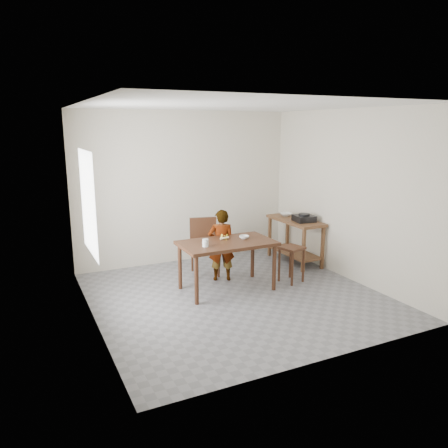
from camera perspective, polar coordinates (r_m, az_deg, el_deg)
name	(u,v)px	position (r m, az deg, el deg)	size (l,w,h in m)	color
floor	(236,297)	(6.48, 1.56, -9.54)	(4.00, 4.00, 0.04)	slate
ceiling	(237,104)	(6.01, 1.72, 15.43)	(4.00, 4.00, 0.04)	white
wall_back	(185,187)	(7.92, -5.13, 4.78)	(4.00, 0.04, 2.70)	beige
wall_front	(330,238)	(4.45, 13.73, -1.75)	(4.00, 0.04, 2.70)	beige
wall_left	(87,218)	(5.48, -17.44, 0.73)	(0.04, 4.00, 2.70)	beige
wall_right	(349,195)	(7.24, 16.00, 3.61)	(0.04, 4.00, 2.70)	beige
window_pane	(88,203)	(5.66, -17.35, 2.64)	(0.02, 1.10, 1.30)	white
dining_table	(227,266)	(6.60, 0.38, -5.48)	(1.40, 0.80, 0.75)	#3F2214
prep_counter	(295,241)	(8.02, 9.24, -2.17)	(0.50, 1.20, 0.80)	brown
child	(221,245)	(6.95, -0.35, -2.77)	(0.42, 0.28, 1.16)	white
dining_chair	(205,247)	(7.25, -2.49, -3.06)	(0.45, 0.45, 0.93)	#3F2214
stool	(291,264)	(7.04, 8.78, -5.21)	(0.33, 0.33, 0.58)	#3F2214
glass_tumbler	(205,243)	(6.22, -2.44, -2.47)	(0.09, 0.09, 0.11)	white
small_bowl	(244,237)	(6.67, 2.63, -1.73)	(0.15, 0.15, 0.05)	silver
banana	(225,238)	(6.61, 0.07, -1.81)	(0.16, 0.11, 0.05)	yellow
serving_bowl	(286,214)	(8.18, 8.09, 1.25)	(0.23, 0.23, 0.06)	silver
gas_burner	(304,218)	(7.75, 10.41, 0.72)	(0.33, 0.33, 0.11)	black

